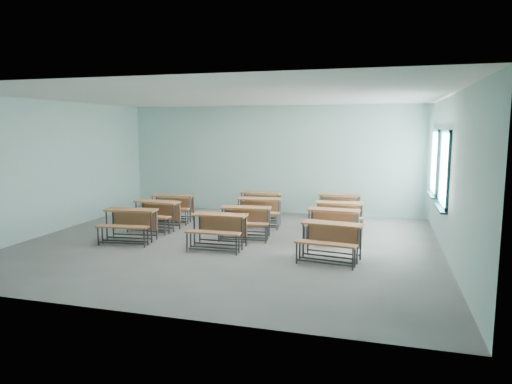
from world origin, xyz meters
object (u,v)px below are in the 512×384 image
Objects in this scene: desk_unit_r0c1 at (218,226)px; desk_unit_r3c1 at (260,201)px; desk_unit_r2c1 at (259,208)px; desk_unit_r1c2 at (333,220)px; desk_unit_r1c1 at (245,218)px; desk_unit_r3c2 at (339,203)px; desk_unit_r2c0 at (172,204)px; desk_unit_r2c2 at (339,212)px; desk_unit_r0c2 at (331,236)px; desk_unit_r1c0 at (155,211)px; desk_unit_r0c0 at (130,220)px.

desk_unit_r3c1 is (-0.04, 3.48, 0.00)m from desk_unit_r0c1.
desk_unit_r2c1 is at bearing -76.57° from desk_unit_r3c1.
desk_unit_r1c1 is at bearing -169.71° from desk_unit_r1c2.
desk_unit_r2c0 is at bearing -160.46° from desk_unit_r3c2.
desk_unit_r2c2 is (2.08, -0.11, 0.00)m from desk_unit_r2c1.
desk_unit_r1c1 is 1.37m from desk_unit_r2c1.
desk_unit_r0c1 is 0.94× the size of desk_unit_r0c2.
desk_unit_r1c0 is (-2.13, 1.21, 0.00)m from desk_unit_r0c1.
desk_unit_r0c2 and desk_unit_r1c2 have the same top height.
desk_unit_r1c0 is at bearing -93.29° from desk_unit_r2c0.
desk_unit_r0c0 is at bearing 178.77° from desk_unit_r0c1.
desk_unit_r2c2 is at bearing -27.88° from desk_unit_r3c1.
desk_unit_r1c1 is 3.32m from desk_unit_r3c2.
desk_unit_r0c1 and desk_unit_r2c2 have the same top height.
desk_unit_r2c0 is at bearing 175.05° from desk_unit_r2c1.
desk_unit_r1c0 is (-4.52, 1.49, 0.00)m from desk_unit_r0c2.
desk_unit_r2c1 is (-2.16, 2.66, 0.00)m from desk_unit_r0c2.
desk_unit_r2c1 is 1.07× the size of desk_unit_r3c1.
desk_unit_r2c0 is 1.07× the size of desk_unit_r3c1.
desk_unit_r1c2 is 0.97× the size of desk_unit_r2c0.
desk_unit_r0c1 is 1.00× the size of desk_unit_r3c2.
desk_unit_r3c1 is at bearing 139.45° from desk_unit_r1c2.
desk_unit_r2c1 is (2.35, 2.39, 0.00)m from desk_unit_r0c0.
desk_unit_r3c1 is at bearing 21.55° from desk_unit_r2c0.
desk_unit_r0c0 and desk_unit_r2c2 have the same top height.
desk_unit_r3c2 is (1.89, 2.73, 0.00)m from desk_unit_r1c1.
desk_unit_r1c2 and desk_unit_r2c1 have the same top height.
desk_unit_r0c1 is 2.39m from desk_unit_r2c1.
desk_unit_r0c2 is 4.02m from desk_unit_r3c2.
desk_unit_r2c1 is (2.36, 1.17, 0.00)m from desk_unit_r1c0.
desk_unit_r1c0 is at bearing -175.90° from desk_unit_r1c2.
desk_unit_r1c0 is at bearing -160.87° from desk_unit_r2c1.
desk_unit_r2c1 and desk_unit_r2c2 have the same top height.
desk_unit_r1c2 is at bearing -20.81° from desk_unit_r2c0.
desk_unit_r2c2 and desk_unit_r3c1 have the same top height.
desk_unit_r3c2 is at bearing 5.84° from desk_unit_r3c1.
desk_unit_r1c0 is 1.08m from desk_unit_r2c0.
desk_unit_r3c2 is (4.30, 3.75, 0.00)m from desk_unit_r0c0.
desk_unit_r0c0 is at bearing -141.84° from desk_unit_r2c1.
desk_unit_r2c2 is 1.05× the size of desk_unit_r3c1.
desk_unit_r2c0 is (-2.49, 1.28, 0.00)m from desk_unit_r1c1.
desk_unit_r2c2 is 1.05× the size of desk_unit_r3c2.
desk_unit_r2c2 is at bearing 42.82° from desk_unit_r0c1.
desk_unit_r2c1 is 1.14m from desk_unit_r3c1.
desk_unit_r2c1 is 1.06× the size of desk_unit_r3c2.
desk_unit_r1c1 is 1.04× the size of desk_unit_r1c2.
desk_unit_r1c2 is 1.03× the size of desk_unit_r3c2.
desk_unit_r3c1 and desk_unit_r3c2 have the same top height.
desk_unit_r3c1 is 0.99× the size of desk_unit_r3c2.
desk_unit_r1c1 and desk_unit_r3c1 have the same top height.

